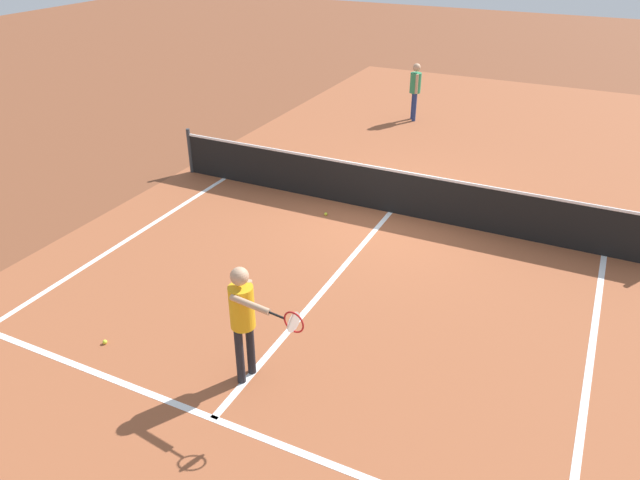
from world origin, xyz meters
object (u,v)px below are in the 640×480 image
(tennis_ball_near_net, at_px, (326,214))
(net, at_px, (392,191))
(player_near, at_px, (244,312))
(player_far, at_px, (415,86))
(tennis_ball_mid_court, at_px, (105,342))

(tennis_ball_near_net, bearing_deg, net, 32.06)
(tennis_ball_near_net, bearing_deg, player_near, -76.68)
(player_near, height_order, tennis_ball_near_net, player_near)
(net, distance_m, player_near, 5.60)
(player_near, bearing_deg, player_far, 97.48)
(player_near, bearing_deg, net, 90.01)
(net, relative_size, player_far, 6.12)
(player_near, relative_size, player_far, 1.03)
(tennis_ball_mid_court, bearing_deg, net, 69.01)
(player_near, xyz_separation_m, tennis_ball_near_net, (-1.15, 4.85, -1.04))
(tennis_ball_mid_court, bearing_deg, tennis_ball_near_net, 77.91)
(player_near, distance_m, tennis_ball_mid_court, 2.50)
(tennis_ball_near_net, xyz_separation_m, tennis_ball_mid_court, (-1.10, -5.15, 0.00))
(net, xyz_separation_m, player_far, (-1.55, 6.21, 0.53))
(net, xyz_separation_m, tennis_ball_near_net, (-1.15, -0.72, -0.46))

